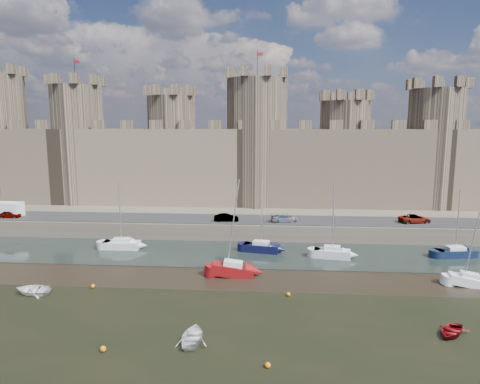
{
  "coord_description": "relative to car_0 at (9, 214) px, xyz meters",
  "views": [
    {
      "loc": [
        4.76,
        -31.64,
        17.44
      ],
      "look_at": [
        0.8,
        22.0,
        8.84
      ],
      "focal_mm": 32.0,
      "sensor_mm": 36.0,
      "label": 1
    }
  ],
  "objects": [
    {
      "name": "sailboat_5",
      "position": [
        63.44,
        -18.03,
        -2.41
      ],
      "size": [
        4.47,
        2.29,
        9.2
      ],
      "rotation": [
        0.0,
        0.0,
        -0.15
      ],
      "color": "white",
      "rests_on": "ground"
    },
    {
      "name": "van",
      "position": [
        -1.26,
        1.07,
        0.58
      ],
      "size": [
        5.53,
        2.53,
        2.35
      ],
      "primitive_type": "cube",
      "rotation": [
        0.0,
        0.0,
        -0.07
      ],
      "color": "white",
      "rests_on": "quay"
    },
    {
      "name": "road",
      "position": [
        37.02,
        1.57,
        -0.54
      ],
      "size": [
        160.0,
        7.0,
        0.1
      ],
      "primitive_type": "cube",
      "color": "black",
      "rests_on": "quay"
    },
    {
      "name": "car_0",
      "position": [
        0.0,
        0.0,
        0.0
      ],
      "size": [
        3.57,
        1.66,
        1.18
      ],
      "primitive_type": "imported",
      "rotation": [
        0.0,
        0.0,
        1.65
      ],
      "color": "gray",
      "rests_on": "quay"
    },
    {
      "name": "sailboat_3",
      "position": [
        66.15,
        -7.71,
        -2.38
      ],
      "size": [
        5.35,
        2.76,
        8.95
      ],
      "rotation": [
        0.0,
        0.0,
        0.16
      ],
      "color": "black",
      "rests_on": "ground"
    },
    {
      "name": "car_3",
      "position": [
        63.67,
        1.22,
        0.07
      ],
      "size": [
        5.1,
        3.08,
        1.32
      ],
      "primitive_type": "imported",
      "rotation": [
        0.0,
        0.0,
        1.77
      ],
      "color": "gray",
      "rests_on": "quay"
    },
    {
      "name": "buoy_3",
      "position": [
        43.67,
        -22.34,
        -2.88
      ],
      "size": [
        0.43,
        0.43,
        0.43
      ],
      "primitive_type": "sphere",
      "color": "orange",
      "rests_on": "ground"
    },
    {
      "name": "dinghy_6",
      "position": [
        17.37,
        -23.82,
        -2.73
      ],
      "size": [
        3.54,
        2.56,
        0.72
      ],
      "primitive_type": "imported",
      "rotation": [
        1.57,
        0.0,
        4.73
      ],
      "color": "silver",
      "rests_on": "ground"
    },
    {
      "name": "buoy_1",
      "position": [
        22.83,
        -21.73,
        -2.86
      ],
      "size": [
        0.46,
        0.46,
        0.46
      ],
      "primitive_type": "sphere",
      "color": "orange",
      "rests_on": "ground"
    },
    {
      "name": "water_channel",
      "position": [
        37.02,
        -8.43,
        -3.05
      ],
      "size": [
        160.0,
        12.0,
        0.08
      ],
      "primitive_type": "cube",
      "color": "black",
      "rests_on": "ground"
    },
    {
      "name": "ground",
      "position": [
        37.02,
        -32.43,
        -3.09
      ],
      "size": [
        160.0,
        160.0,
        0.0
      ],
      "primitive_type": "plane",
      "color": "black",
      "rests_on": "ground"
    },
    {
      "name": "castle",
      "position": [
        36.39,
        15.57,
        8.58
      ],
      "size": [
        108.5,
        11.0,
        29.0
      ],
      "color": "#42382B",
      "rests_on": "quay"
    },
    {
      "name": "dinghy_2",
      "position": [
        35.6,
        -32.17,
        -2.72
      ],
      "size": [
        2.59,
        3.61,
        0.74
      ],
      "primitive_type": "imported",
      "rotation": [
        1.57,
        0.0,
        3.15
      ],
      "color": "silver",
      "rests_on": "ground"
    },
    {
      "name": "buoy_4",
      "position": [
        28.95,
        -34.24,
        -2.86
      ],
      "size": [
        0.47,
        0.47,
        0.47
      ],
      "primitive_type": "sphere",
      "color": "orange",
      "rests_on": "ground"
    },
    {
      "name": "buoy_2",
      "position": [
        41.69,
        -35.53,
        -2.88
      ],
      "size": [
        0.43,
        0.43,
        0.43
      ],
      "primitive_type": "sphere",
      "color": "orange",
      "rests_on": "ground"
    },
    {
      "name": "sailboat_0",
      "position": [
        20.89,
        -7.35,
        -2.34
      ],
      "size": [
        5.11,
        2.02,
        9.52
      ],
      "rotation": [
        0.0,
        0.0,
        0.01
      ],
      "color": "silver",
      "rests_on": "ground"
    },
    {
      "name": "sailboat_4",
      "position": [
        37.52,
        -16.86,
        -2.28
      ],
      "size": [
        4.9,
        2.0,
        11.36
      ],
      "rotation": [
        0.0,
        0.0,
        0.02
      ],
      "color": "maroon",
      "rests_on": "ground"
    },
    {
      "name": "sailboat_2",
      "position": [
        49.85,
        -9.34,
        -2.29
      ],
      "size": [
        4.85,
        2.47,
        10.0
      ],
      "rotation": [
        0.0,
        0.0,
        -0.15
      ],
      "color": "silver",
      "rests_on": "ground"
    },
    {
      "name": "sailboat_1",
      "position": [
        40.52,
        -7.39,
        -2.32
      ],
      "size": [
        5.11,
        2.8,
        9.69
      ],
      "rotation": [
        0.0,
        0.0,
        -0.2
      ],
      "color": "black",
      "rests_on": "ground"
    },
    {
      "name": "quay",
      "position": [
        37.02,
        27.57,
        -1.84
      ],
      "size": [
        160.0,
        60.0,
        2.5
      ],
      "primitive_type": "cube",
      "color": "#4C443A",
      "rests_on": "ground"
    },
    {
      "name": "car_1",
      "position": [
        34.94,
        0.01,
        0.03
      ],
      "size": [
        3.86,
        1.59,
        1.24
      ],
      "primitive_type": "imported",
      "rotation": [
        0.0,
        0.0,
        1.64
      ],
      "color": "gray",
      "rests_on": "quay"
    },
    {
      "name": "car_2",
      "position": [
        43.98,
        0.27,
        0.04
      ],
      "size": [
        4.53,
        2.37,
        1.26
      ],
      "primitive_type": "imported",
      "rotation": [
        0.0,
        0.0,
        1.72
      ],
      "color": "gray",
      "rests_on": "quay"
    },
    {
      "name": "dinghy_4",
      "position": [
        56.92,
        -29.53,
        -2.75
      ],
      "size": [
        3.8,
        4.01,
        0.68
      ],
      "primitive_type": "imported",
      "rotation": [
        1.57,
        0.0,
        5.66
      ],
      "color": "maroon",
      "rests_on": "ground"
    }
  ]
}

